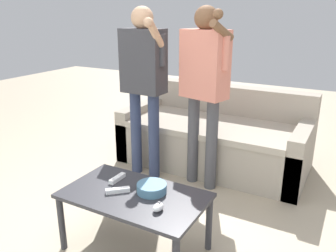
% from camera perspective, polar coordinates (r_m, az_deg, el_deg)
% --- Properties ---
extents(ground_plane, '(12.00, 12.00, 0.00)m').
position_cam_1_polar(ground_plane, '(2.69, -8.95, -17.43)').
color(ground_plane, tan).
extents(couch, '(1.89, 0.93, 0.79)m').
position_cam_1_polar(couch, '(3.73, 7.79, -1.91)').
color(couch, '#9E9384').
rests_on(couch, ground).
extents(coffee_table, '(0.94, 0.55, 0.43)m').
position_cam_1_polar(coffee_table, '(2.36, -5.55, -12.17)').
color(coffee_table, '#2D2D33').
rests_on(coffee_table, ground).
extents(snack_bowl, '(0.20, 0.20, 0.06)m').
position_cam_1_polar(snack_bowl, '(2.33, -2.69, -10.15)').
color(snack_bowl, teal).
rests_on(snack_bowl, coffee_table).
extents(game_remote_nunchuk, '(0.06, 0.09, 0.05)m').
position_cam_1_polar(game_remote_nunchuk, '(2.13, -1.62, -13.18)').
color(game_remote_nunchuk, white).
rests_on(game_remote_nunchuk, coffee_table).
extents(player_left, '(0.47, 0.36, 1.61)m').
position_cam_1_polar(player_left, '(3.23, -4.07, 8.48)').
color(player_left, '#2D3856').
rests_on(player_left, ground).
extents(player_center, '(0.48, 0.40, 1.61)m').
position_cam_1_polar(player_center, '(3.03, 5.97, 7.83)').
color(player_center, '#47474C').
rests_on(player_center, ground).
extents(game_remote_wand_near, '(0.14, 0.13, 0.03)m').
position_cam_1_polar(game_remote_wand_near, '(2.35, -8.27, -10.42)').
color(game_remote_wand_near, white).
rests_on(game_remote_wand_near, coffee_table).
extents(game_remote_wand_far, '(0.04, 0.15, 0.03)m').
position_cam_1_polar(game_remote_wand_far, '(2.50, -8.33, -8.52)').
color(game_remote_wand_far, white).
rests_on(game_remote_wand_far, coffee_table).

